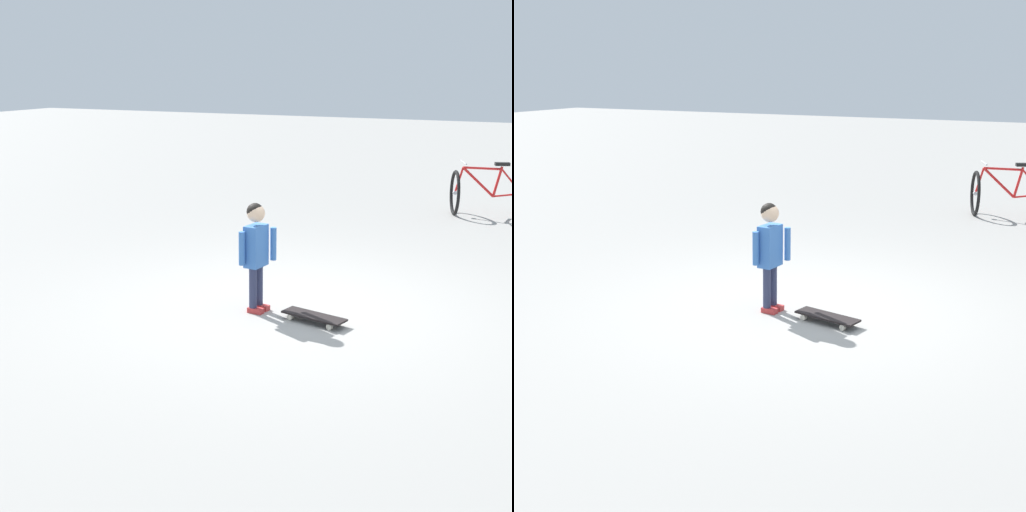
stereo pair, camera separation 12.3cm
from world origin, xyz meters
TOP-DOWN VIEW (x-y plane):
  - ground_plane at (0.00, 0.00)m, footprint 50.00×50.00m
  - child_person at (-0.32, -0.28)m, footprint 0.25×0.35m
  - skateboard at (0.31, -0.34)m, footprint 0.64×0.31m
  - bicycle_near at (0.98, 5.41)m, footprint 1.25×1.04m

SIDE VIEW (x-z plane):
  - ground_plane at x=0.00m, z-range 0.00..0.00m
  - skateboard at x=0.31m, z-range 0.02..0.10m
  - bicycle_near at x=0.98m, z-range -0.04..0.80m
  - child_person at x=-0.32m, z-range 0.13..1.19m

